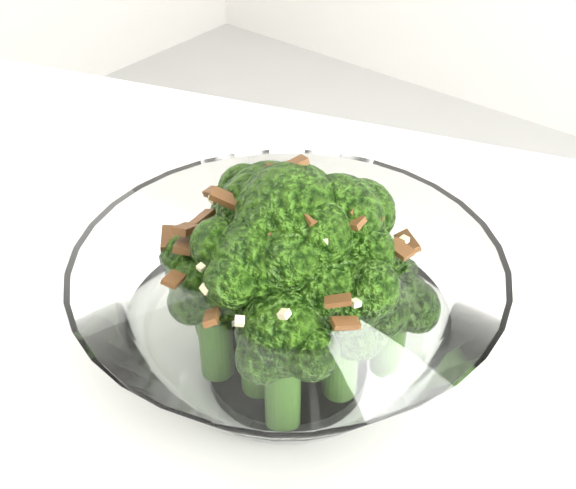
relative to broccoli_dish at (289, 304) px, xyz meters
The scene contains 1 object.
broccoli_dish is the anchor object (origin of this frame).
Camera 1 is at (0.19, -0.28, 1.09)m, focal length 50.00 mm.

